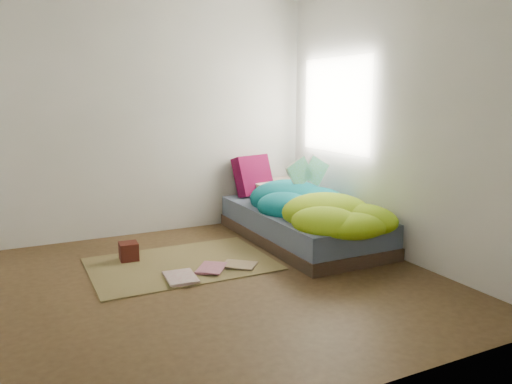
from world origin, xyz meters
TOP-DOWN VIEW (x-y plane):
  - ground at (0.00, 0.00)m, footprint 3.50×3.50m
  - room_walls at (0.01, 0.01)m, footprint 3.54×3.54m
  - bed at (1.22, 0.72)m, footprint 1.00×2.00m
  - duvet at (1.22, 0.50)m, footprint 0.96×1.84m
  - rug at (-0.15, 0.55)m, footprint 1.60×1.10m
  - pillow_floral at (1.39, 1.51)m, footprint 0.71×0.56m
  - pillow_magenta at (1.09, 1.62)m, footprint 0.49×0.26m
  - open_book at (1.37, 0.84)m, footprint 0.42×0.09m
  - wooden_box at (-0.55, 0.86)m, footprint 0.17×0.17m
  - floor_book_a at (-0.40, 0.19)m, footprint 0.27×0.35m
  - floor_book_b at (-0.06, 0.33)m, footprint 0.36×0.37m
  - floor_book_c at (0.22, 0.17)m, footprint 0.36×0.35m

SIDE VIEW (x-z plane):
  - ground at x=0.00m, z-range 0.00..0.00m
  - rug at x=-0.15m, z-range 0.00..0.01m
  - floor_book_c at x=0.22m, z-range 0.01..0.03m
  - floor_book_a at x=-0.40m, z-range 0.01..0.04m
  - floor_book_b at x=-0.06m, z-range 0.01..0.04m
  - wooden_box at x=-0.55m, z-range 0.01..0.18m
  - bed at x=1.22m, z-range 0.00..0.34m
  - pillow_floral at x=1.39m, z-range 0.34..0.48m
  - duvet at x=1.22m, z-range 0.34..0.68m
  - pillow_magenta at x=1.09m, z-range 0.34..0.80m
  - open_book at x=1.37m, z-range 0.68..0.93m
  - room_walls at x=0.01m, z-range 0.32..2.94m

